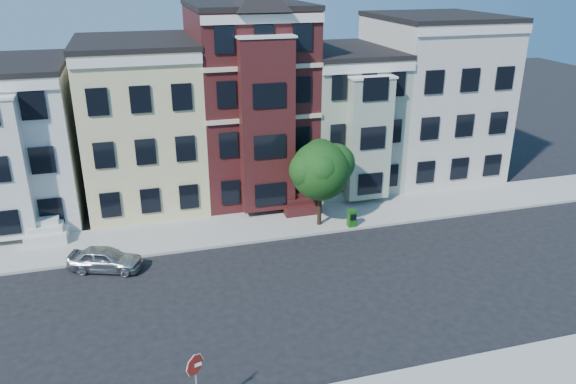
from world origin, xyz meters
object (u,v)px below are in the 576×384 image
object	(u,v)px
stop_sign	(196,383)
parked_car	(105,259)
newspaper_box	(352,218)
street_tree	(320,175)

from	to	relation	value
stop_sign	parked_car	bearing A→B (deg)	88.99
newspaper_box	street_tree	bearing A→B (deg)	156.44
parked_car	stop_sign	world-z (taller)	stop_sign
parked_car	newspaper_box	bearing A→B (deg)	-64.99
parked_car	stop_sign	bearing A→B (deg)	-144.20
parked_car	newspaper_box	xyz separation A→B (m)	(13.80, 1.10, 0.04)
street_tree	stop_sign	world-z (taller)	street_tree
street_tree	newspaper_box	size ratio (longest dim) A/B	6.08
parked_car	stop_sign	size ratio (longest dim) A/B	1.27
street_tree	parked_car	size ratio (longest dim) A/B	1.70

